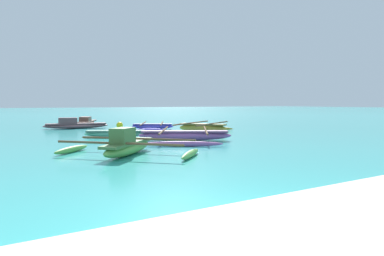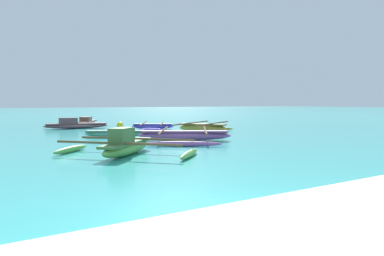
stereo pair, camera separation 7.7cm
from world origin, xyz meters
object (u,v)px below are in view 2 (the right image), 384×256
object	(u,v)px
moored_boat_2	(115,133)
moored_boat_5	(153,126)
moored_boat_3	(203,128)
mooring_buoy_0	(120,125)
moored_boat_6	(75,125)
moored_boat_0	(87,122)
moored_boat_4	(184,135)
moored_boat_1	(126,146)

from	to	relation	value
moored_boat_2	moored_boat_5	bearing A→B (deg)	73.04
moored_boat_3	mooring_buoy_0	xyz separation A→B (m)	(-2.75, 5.36, -0.06)
moored_boat_2	moored_boat_6	xyz separation A→B (m)	(-0.44, 6.69, 0.05)
moored_boat_3	moored_boat_0	bearing A→B (deg)	166.68
moored_boat_0	mooring_buoy_0	bearing A→B (deg)	-143.91
moored_boat_4	moored_boat_6	size ratio (longest dim) A/B	1.29
moored_boat_0	moored_boat_4	size ratio (longest dim) A/B	0.80
moored_boat_1	moored_boat_3	world-z (taller)	moored_boat_1
moored_boat_6	moored_boat_2	bearing A→B (deg)	-77.94
moored_boat_6	mooring_buoy_0	bearing A→B (deg)	-21.37
moored_boat_2	moored_boat_3	bearing A→B (deg)	25.53
moored_boat_3	moored_boat_4	size ratio (longest dim) A/B	0.93
moored_boat_1	moored_boat_4	bearing A→B (deg)	-8.19
moored_boat_3	mooring_buoy_0	distance (m)	6.03
moored_boat_2	moored_boat_3	distance (m)	4.74
moored_boat_6	mooring_buoy_0	xyz separation A→B (m)	(2.43, -1.38, -0.04)
moored_boat_2	moored_boat_4	xyz separation A→B (m)	(2.09, -2.82, 0.03)
moored_boat_0	mooring_buoy_0	xyz separation A→B (m)	(0.94, -4.57, -0.01)
moored_boat_5	moored_boat_6	bearing A→B (deg)	171.70
moored_boat_0	moored_boat_5	xyz separation A→B (m)	(2.51, -6.09, -0.04)
moored_boat_4	moored_boat_2	bearing A→B (deg)	157.54
moored_boat_2	moored_boat_5	distance (m)	5.19
moored_boat_1	moored_boat_5	world-z (taller)	moored_boat_1
moored_boat_2	moored_boat_4	bearing A→B (deg)	-27.23
moored_boat_0	mooring_buoy_0	world-z (taller)	moored_boat_0
moored_boat_2	moored_boat_4	size ratio (longest dim) A/B	0.55
moored_boat_0	moored_boat_5	bearing A→B (deg)	-133.17
moored_boat_2	moored_boat_5	world-z (taller)	moored_boat_5
moored_boat_2	mooring_buoy_0	distance (m)	5.66
moored_boat_1	moored_boat_3	xyz separation A→B (m)	(6.14, 5.39, -0.02)
moored_boat_0	moored_boat_1	distance (m)	15.52
moored_boat_4	moored_boat_0	bearing A→B (deg)	125.71
moored_boat_3	mooring_buoy_0	size ratio (longest dim) A/B	11.78
mooring_buoy_0	moored_boat_0	bearing A→B (deg)	101.64
moored_boat_2	mooring_buoy_0	xyz separation A→B (m)	(1.99, 5.30, 0.02)
moored_boat_4	mooring_buoy_0	bearing A→B (deg)	121.73
moored_boat_0	moored_boat_6	distance (m)	3.52
moored_boat_5	moored_boat_0	bearing A→B (deg)	140.05
moored_boat_3	moored_boat_5	bearing A→B (deg)	163.42
moored_boat_3	moored_boat_6	world-z (taller)	moored_boat_6
moored_boat_0	mooring_buoy_0	size ratio (longest dim) A/B	10.09
moored_boat_5	moored_boat_6	distance (m)	4.94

